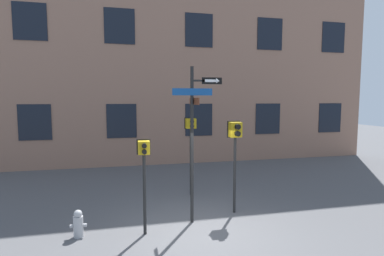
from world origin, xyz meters
name	(u,v)px	position (x,y,z in m)	size (l,w,h in m)	color
ground_plane	(203,234)	(0.00, 0.00, 0.00)	(60.00, 60.00, 0.00)	#515154
building_facade	(160,30)	(0.00, 8.67, 6.97)	(24.00, 0.64, 13.94)	#936B56
street_sign_pole	(194,131)	(-0.03, 0.78, 2.56)	(1.37, 1.07, 4.26)	black
pedestrian_signal_left	(144,162)	(-1.42, 0.32, 1.85)	(0.34, 0.40, 2.41)	black
pedestrian_signal_right	(235,140)	(1.30, 1.20, 2.20)	(0.41, 0.40, 2.76)	black
pedestrian_signal_across	(191,135)	(0.40, 3.15, 2.16)	(0.40, 0.40, 2.76)	black
fire_hydrant	(78,224)	(-3.04, 0.53, 0.33)	(0.40, 0.24, 0.69)	#A5A5A8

